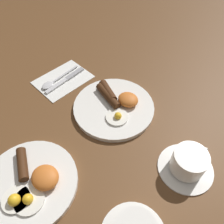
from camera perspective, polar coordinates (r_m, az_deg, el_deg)
ground_plane at (r=0.71m, az=0.46°, el=0.87°), size 3.00×3.00×0.00m
breakfast_plate_near at (r=0.70m, az=0.66°, el=1.77°), size 0.26×0.26×0.04m
breakfast_plate_far at (r=0.60m, az=-20.35°, el=-17.12°), size 0.24×0.24×0.05m
teacup_near at (r=0.60m, az=19.29°, el=-12.49°), size 0.14×0.14×0.07m
napkin at (r=0.83m, az=-12.66°, el=8.32°), size 0.16×0.20×0.01m
knife at (r=0.82m, az=-11.61°, el=8.59°), size 0.02×0.17×0.01m
spoon at (r=0.81m, az=-15.47°, el=7.42°), size 0.03×0.17×0.01m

